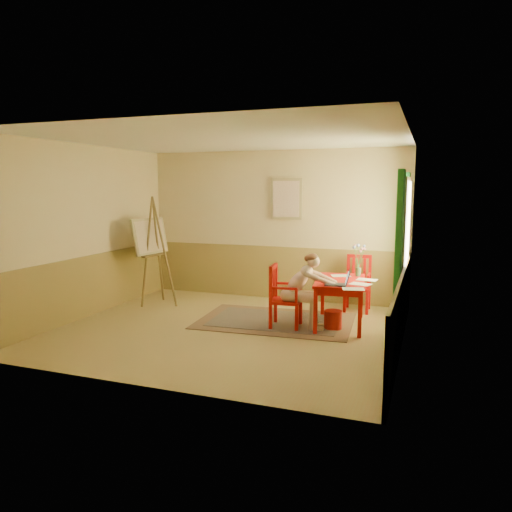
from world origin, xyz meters
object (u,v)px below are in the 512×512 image
at_px(chair_back, 358,283).
at_px(figure, 303,287).
at_px(table, 340,285).
at_px(easel, 152,241).
at_px(laptop, 339,282).
at_px(chair_left, 283,296).

height_order(chair_back, figure, figure).
height_order(table, chair_back, chair_back).
bearing_deg(chair_back, easel, -168.10).
height_order(table, laptop, laptop).
bearing_deg(figure, chair_left, -176.48).
bearing_deg(figure, easel, 167.68).
bearing_deg(table, chair_back, 83.55).
height_order(figure, easel, easel).
height_order(table, easel, easel).
bearing_deg(table, chair_left, -154.96).
relative_size(table, laptop, 3.22).
xyz_separation_m(chair_left, chair_back, (0.92, 1.43, -0.00)).
relative_size(chair_back, figure, 0.83).
distance_m(table, figure, 0.61).
bearing_deg(chair_left, figure, 3.52).
height_order(chair_left, figure, figure).
bearing_deg(easel, laptop, -11.70).
relative_size(chair_left, figure, 0.83).
distance_m(figure, laptop, 0.58).
distance_m(chair_left, figure, 0.34).
xyz_separation_m(figure, laptop, (0.56, -0.08, 0.13)).
relative_size(table, easel, 0.65).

